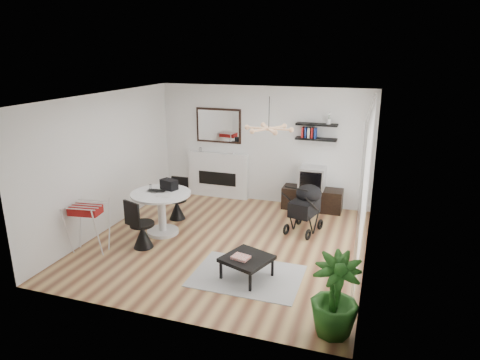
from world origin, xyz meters
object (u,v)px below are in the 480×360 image
(fireplace, at_px, (218,170))
(drying_rack, at_px, (89,227))
(tv_console, at_px, (312,199))
(crt_tv, at_px, (312,178))
(potted_plant, at_px, (335,296))
(coffee_table, at_px, (247,259))
(dining_table, at_px, (162,207))
(stroller, at_px, (305,210))

(fireplace, distance_m, drying_rack, 3.70)
(fireplace, bearing_deg, tv_console, -4.07)
(crt_tv, xyz_separation_m, potted_plant, (1.01, -4.34, -0.20))
(fireplace, distance_m, potted_plant, 5.59)
(drying_rack, xyz_separation_m, coffee_table, (2.94, 0.00, -0.16))
(crt_tv, height_order, potted_plant, potted_plant)
(drying_rack, xyz_separation_m, potted_plant, (4.40, -0.97, 0.07))
(dining_table, xyz_separation_m, drying_rack, (-0.84, -1.12, -0.08))
(stroller, height_order, coffee_table, stroller)
(fireplace, height_order, crt_tv, fireplace)
(drying_rack, bearing_deg, fireplace, 64.93)
(crt_tv, relative_size, potted_plant, 0.52)
(coffee_table, bearing_deg, fireplace, 117.71)
(fireplace, bearing_deg, stroller, -30.32)
(stroller, distance_m, potted_plant, 3.24)
(dining_table, distance_m, coffee_table, 2.39)
(stroller, bearing_deg, potted_plant, -59.28)
(coffee_table, bearing_deg, crt_tv, 82.39)
(fireplace, distance_m, tv_console, 2.38)
(dining_table, bearing_deg, tv_console, 41.20)
(crt_tv, bearing_deg, stroller, -86.08)
(tv_console, bearing_deg, fireplace, 175.93)
(coffee_table, bearing_deg, stroller, 75.97)
(drying_rack, relative_size, stroller, 0.87)
(fireplace, distance_m, stroller, 2.78)
(crt_tv, xyz_separation_m, coffee_table, (-0.45, -3.36, -0.42))
(fireplace, relative_size, crt_tv, 3.85)
(drying_rack, height_order, coffee_table, drying_rack)
(fireplace, height_order, drying_rack, fireplace)
(coffee_table, xyz_separation_m, potted_plant, (1.46, -0.97, 0.22))
(dining_table, bearing_deg, stroller, 21.17)
(tv_console, relative_size, stroller, 1.28)
(tv_console, distance_m, drying_rack, 4.80)
(potted_plant, bearing_deg, stroller, 106.59)
(tv_console, relative_size, drying_rack, 1.46)
(coffee_table, relative_size, potted_plant, 0.80)
(tv_console, bearing_deg, crt_tv, -172.53)
(crt_tv, xyz_separation_m, dining_table, (-2.55, -2.25, -0.19))
(crt_tv, distance_m, dining_table, 3.40)
(fireplace, distance_m, coffee_table, 4.01)
(fireplace, xyz_separation_m, tv_console, (2.33, -0.17, -0.44))
(drying_rack, bearing_deg, dining_table, 45.04)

